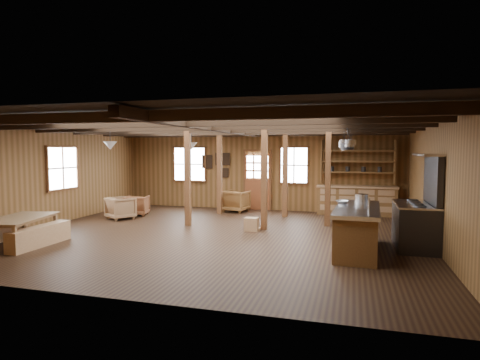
# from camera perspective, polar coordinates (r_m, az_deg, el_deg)

# --- Properties ---
(room) EXTENTS (10.04, 9.04, 2.84)m
(room) POSITION_cam_1_polar(r_m,az_deg,el_deg) (9.98, -3.37, 0.08)
(room) COLOR black
(room) RESTS_ON ground
(ceiling_joists) EXTENTS (9.80, 8.82, 0.18)m
(ceiling_joists) POSITION_cam_1_polar(r_m,az_deg,el_deg) (10.14, -3.07, 7.39)
(ceiling_joists) COLOR black
(ceiling_joists) RESTS_ON ceiling
(timber_posts) EXTENTS (3.95, 2.35, 2.80)m
(timber_posts) POSITION_cam_1_polar(r_m,az_deg,el_deg) (11.83, 2.32, 0.75)
(timber_posts) COLOR #4A2715
(timber_posts) RESTS_ON floor
(back_door) EXTENTS (1.02, 0.08, 2.15)m
(back_door) POSITION_cam_1_polar(r_m,az_deg,el_deg) (14.29, 2.49, -0.73)
(back_door) COLOR brown
(back_door) RESTS_ON floor
(window_back_left) EXTENTS (1.32, 0.06, 1.32)m
(window_back_left) POSITION_cam_1_polar(r_m,az_deg,el_deg) (15.06, -7.17, 2.25)
(window_back_left) COLOR white
(window_back_left) RESTS_ON wall_back
(window_back_right) EXTENTS (1.02, 0.06, 1.32)m
(window_back_right) POSITION_cam_1_polar(r_m,az_deg,el_deg) (14.01, 7.69, 2.09)
(window_back_right) COLOR white
(window_back_right) RESTS_ON wall_back
(window_left) EXTENTS (0.14, 1.24, 1.32)m
(window_left) POSITION_cam_1_polar(r_m,az_deg,el_deg) (12.88, -23.94, 1.56)
(window_left) COLOR white
(window_left) RESTS_ON wall_back
(notice_boards) EXTENTS (1.08, 0.03, 0.90)m
(notice_boards) POSITION_cam_1_polar(r_m,az_deg,el_deg) (14.66, -3.21, 2.37)
(notice_boards) COLOR beige
(notice_boards) RESTS_ON wall_back
(back_counter) EXTENTS (2.55, 0.60, 2.45)m
(back_counter) POSITION_cam_1_polar(r_m,az_deg,el_deg) (13.70, 16.24, -2.29)
(back_counter) COLOR brown
(back_counter) RESTS_ON floor
(pendant_lamps) EXTENTS (1.86, 2.36, 0.66)m
(pendant_lamps) POSITION_cam_1_polar(r_m,az_deg,el_deg) (11.77, -12.21, 4.78)
(pendant_lamps) COLOR #2B2B2D
(pendant_lamps) RESTS_ON ceiling
(pot_rack) EXTENTS (0.40, 3.00, 0.45)m
(pot_rack) POSITION_cam_1_polar(r_m,az_deg,el_deg) (9.69, 15.00, 5.00)
(pot_rack) COLOR #2B2B2D
(pot_rack) RESTS_ON ceiling
(kitchen_island) EXTENTS (0.99, 2.54, 1.20)m
(kitchen_island) POSITION_cam_1_polar(r_m,az_deg,el_deg) (8.81, 16.32, -6.71)
(kitchen_island) COLOR brown
(kitchen_island) RESTS_ON floor
(step_stool) EXTENTS (0.40, 0.29, 0.35)m
(step_stool) POSITION_cam_1_polar(r_m,az_deg,el_deg) (10.64, 1.65, -6.31)
(step_stool) COLOR #9C6D46
(step_stool) RESTS_ON floor
(commercial_range) EXTENTS (0.85, 1.66, 2.05)m
(commercial_range) POSITION_cam_1_polar(r_m,az_deg,el_deg) (9.55, 23.98, -4.98)
(commercial_range) COLOR #2B2B2D
(commercial_range) RESTS_ON floor
(dining_table) EXTENTS (1.33, 1.93, 0.62)m
(dining_table) POSITION_cam_1_polar(r_m,az_deg,el_deg) (10.34, -28.69, -6.39)
(dining_table) COLOR brown
(dining_table) RESTS_ON floor
(bench_aisle) EXTENTS (0.31, 1.64, 0.45)m
(bench_aisle) POSITION_cam_1_polar(r_m,az_deg,el_deg) (10.01, -26.59, -7.15)
(bench_aisle) COLOR #9C6D46
(bench_aisle) RESTS_ON floor
(armchair_a) EXTENTS (0.85, 0.86, 0.65)m
(armchair_a) POSITION_cam_1_polar(r_m,az_deg,el_deg) (13.49, -14.44, -3.53)
(armchair_a) COLOR brown
(armchair_a) RESTS_ON floor
(armchair_b) EXTENTS (0.93, 0.95, 0.74)m
(armchair_b) POSITION_cam_1_polar(r_m,az_deg,el_deg) (13.85, -0.58, -3.01)
(armchair_b) COLOR brown
(armchair_b) RESTS_ON floor
(armchair_c) EXTENTS (1.02, 1.02, 0.68)m
(armchair_c) POSITION_cam_1_polar(r_m,az_deg,el_deg) (12.93, -16.60, -3.84)
(armchair_c) COLOR brown
(armchair_c) RESTS_ON floor
(counter_pot) EXTENTS (0.30, 0.30, 0.18)m
(counter_pot) POSITION_cam_1_polar(r_m,az_deg,el_deg) (9.64, 16.92, -2.46)
(counter_pot) COLOR silver
(counter_pot) RESTS_ON kitchen_island
(bowl) EXTENTS (0.29, 0.29, 0.07)m
(bowl) POSITION_cam_1_polar(r_m,az_deg,el_deg) (9.25, 14.30, -3.03)
(bowl) COLOR silver
(bowl) RESTS_ON kitchen_island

